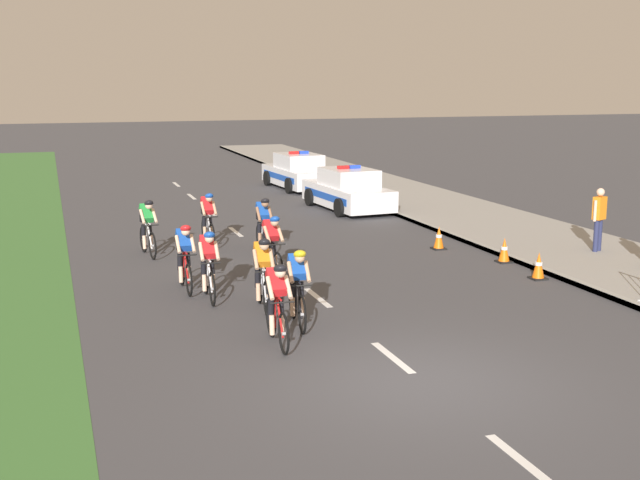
{
  "coord_description": "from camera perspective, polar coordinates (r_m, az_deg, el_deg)",
  "views": [
    {
      "loc": [
        -5.26,
        -10.81,
        4.59
      ],
      "look_at": [
        0.29,
        5.86,
        1.1
      ],
      "focal_mm": 45.68,
      "sensor_mm": 36.0,
      "label": 1
    }
  ],
  "objects": [
    {
      "name": "ground_plane",
      "position": [
        12.86,
        7.13,
        -9.75
      ],
      "size": [
        160.0,
        160.0,
        0.0
      ],
      "primitive_type": "plane",
      "color": "#424247"
    },
    {
      "name": "sidewalk_slab",
      "position": [
        28.48,
        9.54,
        1.92
      ],
      "size": [
        4.37,
        60.0,
        0.12
      ],
      "primitive_type": "cube",
      "color": "gray",
      "rests_on": "ground"
    },
    {
      "name": "kerb_edge",
      "position": [
        27.56,
        5.67,
        1.73
      ],
      "size": [
        0.16,
        60.0,
        0.13
      ],
      "primitive_type": "cube",
      "color": "#9E9E99",
      "rests_on": "ground"
    },
    {
      "name": "lane_markings_centre",
      "position": [
        23.02,
        -4.84,
        -0.3
      ],
      "size": [
        0.14,
        29.6,
        0.01
      ],
      "color": "white",
      "rests_on": "ground"
    },
    {
      "name": "cyclist_lead",
      "position": [
        14.15,
        -3.02,
        -4.37
      ],
      "size": [
        0.43,
        1.72,
        1.56
      ],
      "color": "black",
      "rests_on": "ground"
    },
    {
      "name": "cyclist_second",
      "position": [
        15.24,
        -1.59,
        -3.22
      ],
      "size": [
        0.46,
        1.72,
        1.56
      ],
      "color": "black",
      "rests_on": "ground"
    },
    {
      "name": "cyclist_third",
      "position": [
        16.33,
        -4.04,
        -2.26
      ],
      "size": [
        0.45,
        1.72,
        1.56
      ],
      "color": "black",
      "rests_on": "ground"
    },
    {
      "name": "cyclist_fourth",
      "position": [
        17.18,
        -7.83,
        -1.66
      ],
      "size": [
        0.43,
        1.72,
        1.56
      ],
      "color": "black",
      "rests_on": "ground"
    },
    {
      "name": "cyclist_fifth",
      "position": [
        18.0,
        -9.47,
        -1.11
      ],
      "size": [
        0.42,
        1.72,
        1.56
      ],
      "color": "black",
      "rests_on": "ground"
    },
    {
      "name": "cyclist_sixth",
      "position": [
        18.91,
        -3.41,
        -0.39
      ],
      "size": [
        0.42,
        1.72,
        1.56
      ],
      "color": "black",
      "rests_on": "ground"
    },
    {
      "name": "cyclist_seventh",
      "position": [
        21.7,
        -4.0,
        1.11
      ],
      "size": [
        0.42,
        1.72,
        1.56
      ],
      "color": "black",
      "rests_on": "ground"
    },
    {
      "name": "cyclist_eighth",
      "position": [
        22.78,
        -7.86,
        1.52
      ],
      "size": [
        0.42,
        1.72,
        1.56
      ],
      "color": "black",
      "rests_on": "ground"
    },
    {
      "name": "cyclist_ninth",
      "position": [
        21.77,
        -11.99,
        0.92
      ],
      "size": [
        0.46,
        1.72,
        1.56
      ],
      "color": "black",
      "rests_on": "ground"
    },
    {
      "name": "police_car_nearest",
      "position": [
        28.97,
        1.95,
        3.47
      ],
      "size": [
        2.23,
        4.51,
        1.59
      ],
      "color": "white",
      "rests_on": "ground"
    },
    {
      "name": "police_car_second",
      "position": [
        34.69,
        -1.55,
        4.75
      ],
      "size": [
        2.24,
        4.52,
        1.59
      ],
      "color": "silver",
      "rests_on": "ground"
    },
    {
      "name": "traffic_cone_near",
      "position": [
        21.16,
        12.78,
        -0.72
      ],
      "size": [
        0.36,
        0.36,
        0.64
      ],
      "color": "black",
      "rests_on": "ground"
    },
    {
      "name": "traffic_cone_mid",
      "position": [
        22.47,
        8.33,
        0.14
      ],
      "size": [
        0.36,
        0.36,
        0.64
      ],
      "color": "black",
      "rests_on": "ground"
    },
    {
      "name": "traffic_cone_far",
      "position": [
        19.59,
        15.06,
        -1.78
      ],
      "size": [
        0.36,
        0.36,
        0.64
      ],
      "color": "black",
      "rests_on": "ground"
    },
    {
      "name": "spectator_middle",
      "position": [
        22.52,
        18.96,
        1.66
      ],
      "size": [
        0.51,
        0.35,
        1.68
      ],
      "color": "#23284C",
      "rests_on": "sidewalk_slab"
    }
  ]
}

